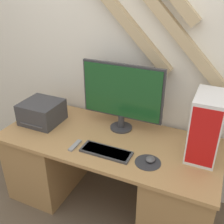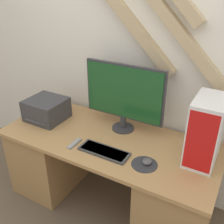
{
  "view_description": "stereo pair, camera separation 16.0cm",
  "coord_description": "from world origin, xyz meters",
  "views": [
    {
      "loc": [
        0.77,
        -1.24,
        1.9
      ],
      "look_at": [
        0.04,
        0.39,
        0.96
      ],
      "focal_mm": 42.0,
      "sensor_mm": 36.0,
      "label": 1
    },
    {
      "loc": [
        0.91,
        -1.17,
        1.9
      ],
      "look_at": [
        0.04,
        0.39,
        0.96
      ],
      "focal_mm": 42.0,
      "sensor_mm": 36.0,
      "label": 2
    }
  ],
  "objects": [
    {
      "name": "monitor",
      "position": [
        0.04,
        0.59,
        1.03
      ],
      "size": [
        0.7,
        0.19,
        0.58
      ],
      "color": "#333338",
      "rests_on": "desk"
    },
    {
      "name": "keyboard",
      "position": [
        0.07,
        0.21,
        0.71
      ],
      "size": [
        0.39,
        0.15,
        0.02
      ],
      "color": "#3D3D42",
      "rests_on": "desk"
    },
    {
      "name": "desk",
      "position": [
        0.0,
        0.39,
        0.37
      ],
      "size": [
        1.79,
        0.77,
        0.7
      ],
      "color": "tan",
      "rests_on": "ground_plane"
    },
    {
      "name": "remote_control",
      "position": [
        -0.19,
        0.18,
        0.71
      ],
      "size": [
        0.03,
        0.15,
        0.02
      ],
      "color": "gray",
      "rests_on": "desk"
    },
    {
      "name": "mousepad",
      "position": [
        0.39,
        0.22,
        0.71
      ],
      "size": [
        0.19,
        0.19,
        0.0
      ],
      "color": "#2D2D33",
      "rests_on": "desk"
    },
    {
      "name": "wall_back",
      "position": [
        0.0,
        0.83,
        1.36
      ],
      "size": [
        6.4,
        0.13,
        2.7
      ],
      "color": "white",
      "rests_on": "ground_plane"
    },
    {
      "name": "computer_tower",
      "position": [
        0.72,
        0.48,
        0.95
      ],
      "size": [
        0.2,
        0.35,
        0.48
      ],
      "color": "white",
      "rests_on": "desk"
    },
    {
      "name": "mouse",
      "position": [
        0.4,
        0.24,
        0.72
      ],
      "size": [
        0.07,
        0.08,
        0.03
      ],
      "color": "#4C4C51",
      "rests_on": "mousepad"
    },
    {
      "name": "printer",
      "position": [
        -0.66,
        0.4,
        0.8
      ],
      "size": [
        0.33,
        0.32,
        0.19
      ],
      "color": "#38383D",
      "rests_on": "desk"
    }
  ]
}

